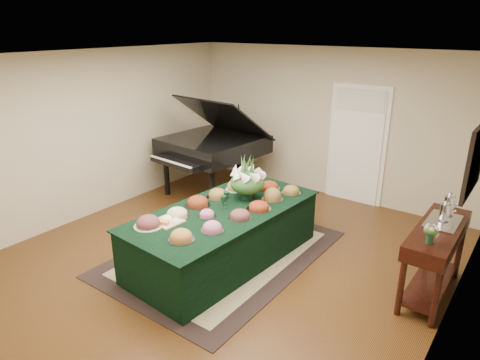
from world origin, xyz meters
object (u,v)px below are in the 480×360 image
Objects in this scene: floral_centerpiece at (247,179)px; mahogany_sideboard at (437,243)px; grand_piano at (213,145)px; buffet_table at (224,235)px.

floral_centerpiece is 2.49m from mahogany_sideboard.
mahogany_sideboard is (4.18, -1.01, -0.25)m from grand_piano.
grand_piano reaches higher than buffet_table.
mahogany_sideboard is at bearing 7.67° from floral_centerpiece.
grand_piano is at bearing 142.19° from floral_centerpiece.
floral_centerpiece is 0.25× the size of grand_piano.
floral_centerpiece is at bearing -172.33° from mahogany_sideboard.
mahogany_sideboard is at bearing 18.31° from buffet_table.
buffet_table is at bearing -93.53° from floral_centerpiece.
floral_centerpiece is (0.03, 0.49, 0.67)m from buffet_table.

